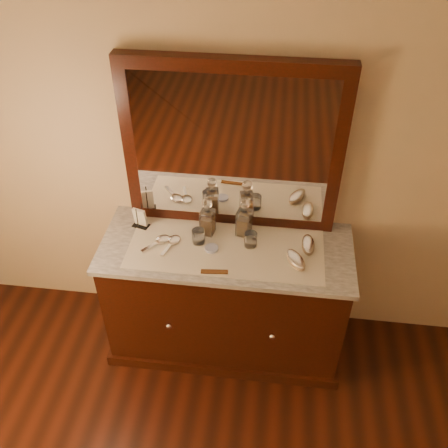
% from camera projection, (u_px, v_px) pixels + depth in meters
% --- Properties ---
extents(dresser_cabinet, '(1.40, 0.55, 0.82)m').
position_uv_depth(dresser_cabinet, '(226.00, 299.00, 3.06)').
color(dresser_cabinet, black).
rests_on(dresser_cabinet, floor).
extents(dresser_plinth, '(1.46, 0.59, 0.08)m').
position_uv_depth(dresser_plinth, '(226.00, 336.00, 3.30)').
color(dresser_plinth, black).
rests_on(dresser_plinth, floor).
extents(knob_left, '(0.04, 0.04, 0.04)m').
position_uv_depth(knob_left, '(169.00, 326.00, 2.84)').
color(knob_left, silver).
rests_on(knob_left, dresser_cabinet).
extents(knob_right, '(0.04, 0.04, 0.04)m').
position_uv_depth(knob_right, '(272.00, 336.00, 2.79)').
color(knob_right, silver).
rests_on(knob_right, dresser_cabinet).
extents(marble_top, '(1.44, 0.59, 0.03)m').
position_uv_depth(marble_top, '(226.00, 249.00, 2.79)').
color(marble_top, silver).
rests_on(marble_top, dresser_cabinet).
extents(mirror_frame, '(1.20, 0.08, 1.00)m').
position_uv_depth(mirror_frame, '(232.00, 148.00, 2.65)').
color(mirror_frame, black).
rests_on(mirror_frame, marble_top).
extents(mirror_glass, '(1.06, 0.01, 0.86)m').
position_uv_depth(mirror_glass, '(231.00, 151.00, 2.62)').
color(mirror_glass, white).
rests_on(mirror_glass, marble_top).
extents(lace_runner, '(1.10, 0.45, 0.00)m').
position_uv_depth(lace_runner, '(226.00, 249.00, 2.76)').
color(lace_runner, silver).
rests_on(lace_runner, marble_top).
extents(pin_dish, '(0.08, 0.08, 0.01)m').
position_uv_depth(pin_dish, '(212.00, 248.00, 2.75)').
color(pin_dish, white).
rests_on(pin_dish, lace_runner).
extents(comb, '(0.15, 0.04, 0.01)m').
position_uv_depth(comb, '(214.00, 272.00, 2.61)').
color(comb, brown).
rests_on(comb, lace_runner).
extents(napkin_rack, '(0.11, 0.08, 0.15)m').
position_uv_depth(napkin_rack, '(140.00, 218.00, 2.88)').
color(napkin_rack, black).
rests_on(napkin_rack, marble_top).
extents(decanter_left, '(0.09, 0.09, 0.25)m').
position_uv_depth(decanter_left, '(207.00, 220.00, 2.81)').
color(decanter_left, '#9C5C16').
rests_on(decanter_left, lace_runner).
extents(decanter_right, '(0.09, 0.09, 0.26)m').
position_uv_depth(decanter_right, '(244.00, 220.00, 2.80)').
color(decanter_right, '#9C5C16').
rests_on(decanter_right, lace_runner).
extents(brush_near, '(0.14, 0.18, 0.05)m').
position_uv_depth(brush_near, '(296.00, 260.00, 2.66)').
color(brush_near, '#9A7D5E').
rests_on(brush_near, lace_runner).
extents(brush_far, '(0.08, 0.16, 0.04)m').
position_uv_depth(brush_far, '(308.00, 245.00, 2.75)').
color(brush_far, '#9A7D5E').
rests_on(brush_far, lace_runner).
extents(hand_mirror_outer, '(0.16, 0.18, 0.02)m').
position_uv_depth(hand_mirror_outer, '(160.00, 241.00, 2.80)').
color(hand_mirror_outer, silver).
rests_on(hand_mirror_outer, lace_runner).
extents(hand_mirror_inner, '(0.10, 0.19, 0.02)m').
position_uv_depth(hand_mirror_inner, '(173.00, 242.00, 2.80)').
color(hand_mirror_inner, silver).
rests_on(hand_mirror_inner, lace_runner).
extents(tumblers, '(0.37, 0.08, 0.08)m').
position_uv_depth(tumblers, '(224.00, 238.00, 2.77)').
color(tumblers, white).
rests_on(tumblers, lace_runner).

